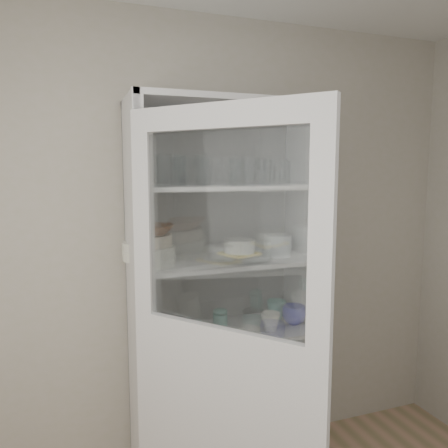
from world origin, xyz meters
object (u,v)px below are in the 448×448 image
object	(u,v)px
teal_jar	(220,319)
terracotta_bowl	(153,230)
plate_stack_front	(154,256)
white_ramekin	(240,246)
cream_bowl	(153,240)
mug_blue	(294,315)
mug_white	(271,322)
pantry_cabinet	(220,312)
cupboard_door	(223,380)
goblet_0	(144,168)
white_canister	(150,326)
mug_teal	(276,309)
goblet_2	(255,170)
glass_platter	(240,256)
grey_bowl_stack	(277,245)
measuring_cups	(219,334)
plate_stack_back	(144,251)
goblet_3	(261,170)
tin_box	(259,387)
goblet_1	(200,169)
cream_dish	(188,398)
yellow_trivet	(240,254)

from	to	relation	value
teal_jar	terracotta_bowl	bearing A→B (deg)	-170.36
plate_stack_front	white_ramekin	distance (m)	0.47
cream_bowl	mug_blue	distance (m)	0.93
mug_white	pantry_cabinet	bearing A→B (deg)	162.12
cupboard_door	mug_white	xyz separation A→B (m)	(0.45, 0.47, 0.04)
goblet_0	white_canister	distance (m)	0.82
mug_teal	cupboard_door	bearing A→B (deg)	-111.13
goblet_2	mug_blue	size ratio (longest dim) A/B	1.13
glass_platter	grey_bowl_stack	world-z (taller)	grey_bowl_stack
goblet_2	mug_teal	distance (m)	0.83
grey_bowl_stack	measuring_cups	distance (m)	0.58
plate_stack_back	glass_platter	size ratio (longest dim) A/B	0.66
goblet_3	mug_blue	size ratio (longest dim) A/B	1.17
tin_box	goblet_0	bearing A→B (deg)	172.11
goblet_1	white_ramekin	bearing A→B (deg)	-23.43
cupboard_door	plate_stack_back	distance (m)	0.84
goblet_3	plate_stack_back	size ratio (longest dim) A/B	0.67
goblet_1	terracotta_bowl	xyz separation A→B (m)	(-0.28, -0.10, -0.30)
mug_teal	measuring_cups	world-z (taller)	mug_teal
goblet_1	tin_box	distance (m)	1.29
terracotta_bowl	white_canister	xyz separation A→B (m)	(-0.02, 0.03, -0.51)
goblet_1	cream_bowl	distance (m)	0.46
goblet_1	white_ramekin	xyz separation A→B (m)	(0.19, -0.08, -0.41)
mug_blue	cupboard_door	bearing A→B (deg)	-115.84
terracotta_bowl	white_canister	bearing A→B (deg)	124.77
cream_bowl	teal_jar	world-z (taller)	cream_bowl
goblet_1	plate_stack_front	distance (m)	0.53
goblet_3	plate_stack_front	distance (m)	0.78
tin_box	goblet_2	bearing A→B (deg)	86.61
mug_blue	white_canister	xyz separation A→B (m)	(-0.82, 0.05, 0.02)
goblet_2	plate_stack_back	xyz separation A→B (m)	(-0.63, 0.03, -0.43)
grey_bowl_stack	mug_white	xyz separation A→B (m)	(-0.07, -0.07, -0.41)
plate_stack_back	measuring_cups	distance (m)	0.59
plate_stack_back	mug_teal	xyz separation A→B (m)	(0.77, -0.05, -0.40)
goblet_0	mug_teal	size ratio (longest dim) A/B	1.55
teal_jar	mug_teal	bearing A→B (deg)	6.60
teal_jar	tin_box	size ratio (longest dim) A/B	0.44
white_ramekin	teal_jar	distance (m)	0.43
plate_stack_front	cream_dish	bearing A→B (deg)	10.90
tin_box	white_canister	bearing A→B (deg)	179.02
goblet_3	plate_stack_back	world-z (taller)	goblet_3
pantry_cabinet	glass_platter	bearing A→B (deg)	-43.09
plate_stack_back	cream_bowl	world-z (taller)	cream_bowl
white_ramekin	teal_jar	xyz separation A→B (m)	(-0.10, 0.05, -0.42)
mug_blue	white_canister	bearing A→B (deg)	-159.04
tin_box	cream_bowl	bearing A→B (deg)	-178.11
glass_platter	goblet_2	bearing A→B (deg)	39.63
yellow_trivet	measuring_cups	bearing A→B (deg)	-150.38
pantry_cabinet	grey_bowl_stack	bearing A→B (deg)	-15.70
goblet_3	terracotta_bowl	xyz separation A→B (m)	(-0.64, -0.11, -0.30)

